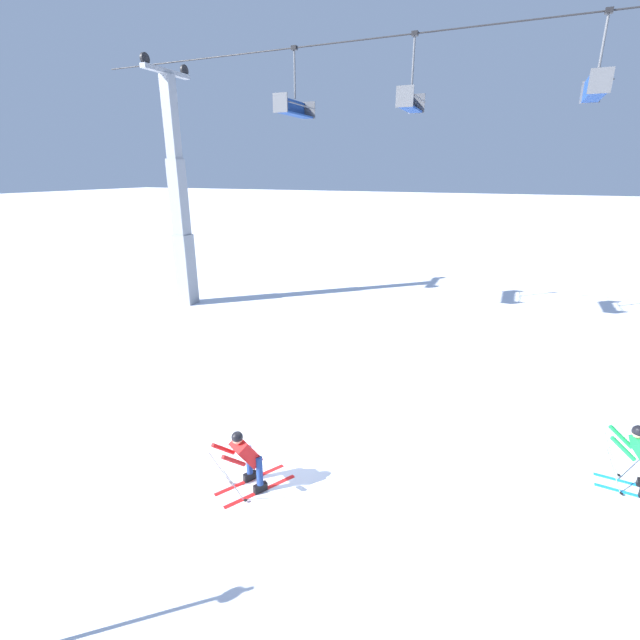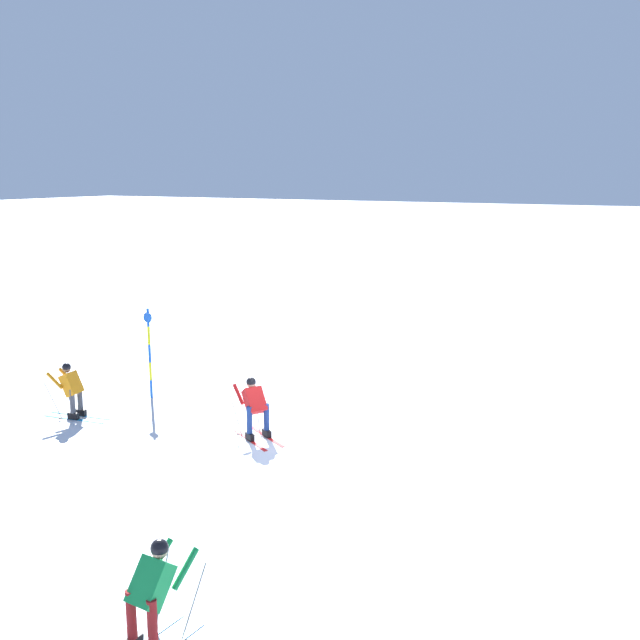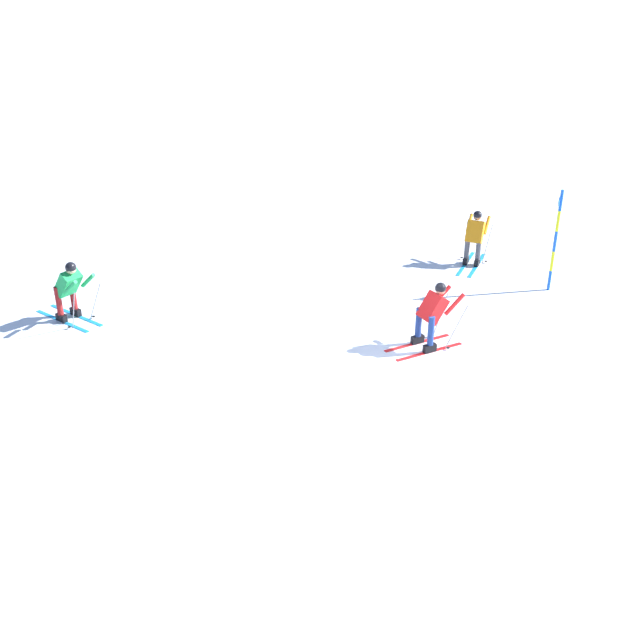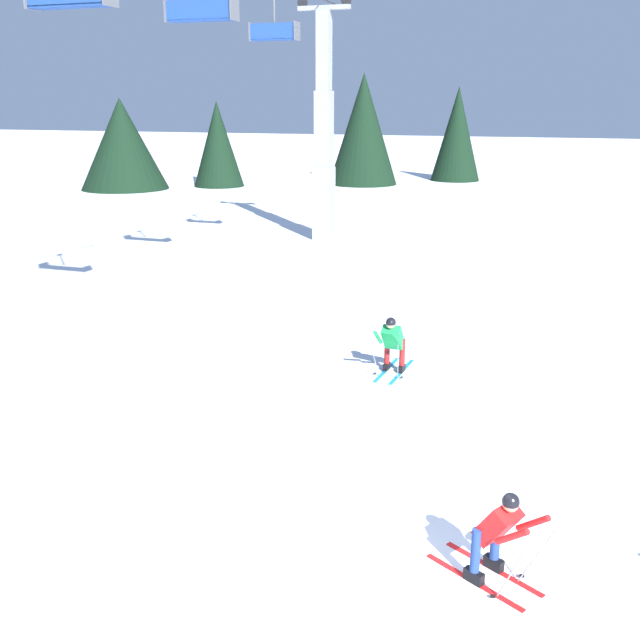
{
  "view_description": "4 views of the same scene",
  "coord_description": "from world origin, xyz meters",
  "px_view_note": "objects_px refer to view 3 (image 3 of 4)",
  "views": [
    {
      "loc": [
        4.07,
        -7.43,
        6.1
      ],
      "look_at": [
        0.6,
        0.48,
        3.19
      ],
      "focal_mm": 24.91,
      "sensor_mm": 36.0,
      "label": 1
    },
    {
      "loc": [
        13.46,
        7.8,
        6.03
      ],
      "look_at": [
        0.26,
        0.74,
        3.03
      ],
      "focal_mm": 41.7,
      "sensor_mm": 36.0,
      "label": 2
    },
    {
      "loc": [
        -5.59,
        11.58,
        7.36
      ],
      "look_at": [
        0.73,
        1.51,
        1.49
      ],
      "focal_mm": 42.23,
      "sensor_mm": 36.0,
      "label": 3
    },
    {
      "loc": [
        -8.88,
        -1.71,
        6.16
      ],
      "look_at": [
        0.64,
        1.52,
        3.14
      ],
      "focal_mm": 40.96,
      "sensor_mm": 36.0,
      "label": 4
    }
  ],
  "objects_px": {
    "skier_carving_main": "(433,311)",
    "skier_distant_uphill": "(475,235)",
    "skier_distant_downhill": "(69,287)",
    "trail_marker_pole": "(556,238)"
  },
  "relations": [
    {
      "from": "skier_carving_main",
      "to": "trail_marker_pole",
      "type": "height_order",
      "value": "trail_marker_pole"
    },
    {
      "from": "skier_distant_uphill",
      "to": "skier_distant_downhill",
      "type": "relative_size",
      "value": 0.99
    },
    {
      "from": "skier_carving_main",
      "to": "skier_distant_downhill",
      "type": "height_order",
      "value": "skier_distant_downhill"
    },
    {
      "from": "skier_carving_main",
      "to": "skier_distant_downhill",
      "type": "relative_size",
      "value": 0.93
    },
    {
      "from": "skier_carving_main",
      "to": "skier_distant_uphill",
      "type": "xyz_separation_m",
      "value": [
        0.98,
        -4.77,
        -0.01
      ]
    },
    {
      "from": "skier_carving_main",
      "to": "skier_distant_downhill",
      "type": "distance_m",
      "value": 7.79
    },
    {
      "from": "trail_marker_pole",
      "to": "skier_distant_uphill",
      "type": "height_order",
      "value": "trail_marker_pole"
    },
    {
      "from": "skier_carving_main",
      "to": "skier_distant_uphill",
      "type": "distance_m",
      "value": 4.87
    },
    {
      "from": "skier_distant_downhill",
      "to": "skier_distant_uphill",
      "type": "bearing_deg",
      "value": -128.08
    },
    {
      "from": "skier_carving_main",
      "to": "trail_marker_pole",
      "type": "xyz_separation_m",
      "value": [
        -1.21,
        -4.13,
        0.53
      ]
    }
  ]
}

